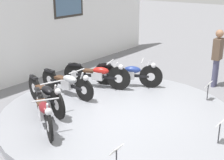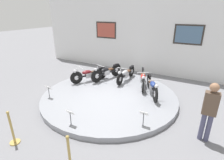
# 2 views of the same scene
# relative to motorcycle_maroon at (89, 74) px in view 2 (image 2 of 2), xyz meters

# --- Properties ---
(ground_plane) EXTENTS (60.00, 60.00, 0.00)m
(ground_plane) POSITION_rel_motorcycle_maroon_xyz_m (1.60, -0.77, -0.56)
(ground_plane) COLOR slate
(display_platform) EXTENTS (5.61, 5.61, 0.18)m
(display_platform) POSITION_rel_motorcycle_maroon_xyz_m (1.60, -0.77, -0.47)
(display_platform) COLOR gray
(display_platform) RESTS_ON ground_plane
(back_wall) EXTENTS (14.00, 0.22, 4.28)m
(back_wall) POSITION_rel_motorcycle_maroon_xyz_m (1.60, 3.27, 1.58)
(back_wall) COLOR white
(back_wall) RESTS_ON ground_plane
(motorcycle_maroon) EXTENTS (1.07, 1.70, 0.78)m
(motorcycle_maroon) POSITION_rel_motorcycle_maroon_xyz_m (0.00, 0.00, 0.00)
(motorcycle_maroon) COLOR black
(motorcycle_maroon) RESTS_ON display_platform
(motorcycle_black) EXTENTS (0.71, 1.95, 0.81)m
(motorcycle_black) POSITION_rel_motorcycle_maroon_xyz_m (0.64, 0.66, 0.03)
(motorcycle_black) COLOR black
(motorcycle_black) RESTS_ON display_platform
(motorcycle_silver) EXTENTS (0.54, 1.95, 0.78)m
(motorcycle_silver) POSITION_rel_motorcycle_maroon_xyz_m (1.60, 0.91, -0.00)
(motorcycle_silver) COLOR black
(motorcycle_silver) RESTS_ON display_platform
(motorcycle_red) EXTENTS (0.77, 1.93, 0.82)m
(motorcycle_red) POSITION_rel_motorcycle_maroon_xyz_m (2.57, 0.66, 0.03)
(motorcycle_red) COLOR black
(motorcycle_red) RESTS_ON display_platform
(motorcycle_blue) EXTENTS (0.97, 1.82, 0.81)m
(motorcycle_blue) POSITION_rel_motorcycle_maroon_xyz_m (3.20, 0.00, 0.02)
(motorcycle_blue) COLOR black
(motorcycle_blue) RESTS_ON display_platform
(info_placard_front_left) EXTENTS (0.26, 0.11, 0.51)m
(info_placard_front_left) POSITION_rel_motorcycle_maroon_xyz_m (-0.38, -2.22, -0.01)
(info_placard_front_left) COLOR #333338
(info_placard_front_left) RESTS_ON display_platform
(info_placard_front_centre) EXTENTS (0.26, 0.11, 0.51)m
(info_placard_front_centre) POSITION_rel_motorcycle_maroon_xyz_m (1.60, -3.23, -0.01)
(info_placard_front_centre) COLOR #333338
(info_placard_front_centre) RESTS_ON display_platform
(info_placard_front_right) EXTENTS (0.26, 0.11, 0.51)m
(info_placard_front_right) POSITION_rel_motorcycle_maroon_xyz_m (3.58, -2.22, -0.01)
(info_placard_front_right) COLOR #333338
(info_placard_front_right) RESTS_ON display_platform
(visitor_standing) EXTENTS (0.36, 0.23, 1.77)m
(visitor_standing) POSITION_rel_motorcycle_maroon_xyz_m (5.25, -1.81, 0.45)
(visitor_standing) COLOR #4C4C6B
(visitor_standing) RESTS_ON ground_plane
(stanchion_post_left_of_entry) EXTENTS (0.28, 0.28, 1.02)m
(stanchion_post_left_of_entry) POSITION_rel_motorcycle_maroon_xyz_m (0.59, -4.44, -0.21)
(stanchion_post_left_of_entry) COLOR tan
(stanchion_post_left_of_entry) RESTS_ON ground_plane
(stanchion_post_right_of_entry) EXTENTS (0.28, 0.28, 1.02)m
(stanchion_post_right_of_entry) POSITION_rel_motorcycle_maroon_xyz_m (2.62, -4.44, -0.21)
(stanchion_post_right_of_entry) COLOR tan
(stanchion_post_right_of_entry) RESTS_ON ground_plane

